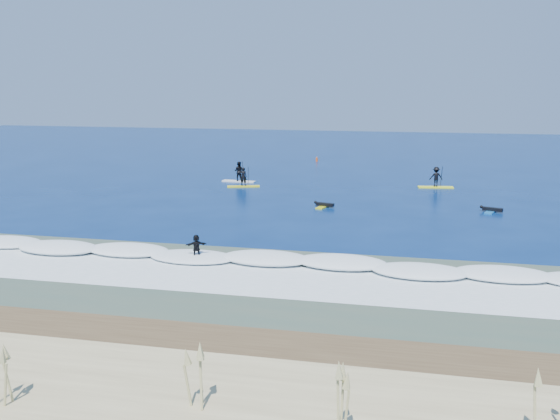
% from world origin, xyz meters
% --- Properties ---
extents(ground, '(160.00, 160.00, 0.00)m').
position_xyz_m(ground, '(0.00, 0.00, 0.00)').
color(ground, '#041D4C').
rests_on(ground, ground).
extents(wet_sand_strip, '(90.00, 5.00, 0.08)m').
position_xyz_m(wet_sand_strip, '(0.00, -21.50, 0.00)').
color(wet_sand_strip, '#4A3622').
rests_on(wet_sand_strip, ground).
extents(shallow_water, '(90.00, 13.00, 0.01)m').
position_xyz_m(shallow_water, '(0.00, -14.00, 0.01)').
color(shallow_water, '#3B5040').
rests_on(shallow_water, ground).
extents(breaking_wave, '(40.00, 6.00, 0.30)m').
position_xyz_m(breaking_wave, '(0.00, -10.00, 0.00)').
color(breaking_wave, white).
rests_on(breaking_wave, ground).
extents(whitewater, '(34.00, 5.00, 0.02)m').
position_xyz_m(whitewater, '(0.00, -13.00, 0.00)').
color(whitewater, silver).
rests_on(whitewater, ground).
extents(dune_grass, '(40.00, 4.00, 1.70)m').
position_xyz_m(dune_grass, '(0.00, -27.00, 1.85)').
color(dune_grass, tan).
rests_on(dune_grass, dune).
extents(sup_paddler_left, '(3.03, 1.62, 2.07)m').
position_xyz_m(sup_paddler_left, '(-6.74, 12.99, 0.65)').
color(sup_paddler_left, yellow).
rests_on(sup_paddler_left, ground).
extents(sup_paddler_center, '(3.28, 1.05, 2.26)m').
position_xyz_m(sup_paddler_center, '(-7.96, 15.72, 0.84)').
color(sup_paddler_center, white).
rests_on(sup_paddler_center, ground).
extents(sup_paddler_right, '(3.21, 1.21, 2.20)m').
position_xyz_m(sup_paddler_right, '(10.40, 16.34, 0.86)').
color(sup_paddler_right, '#F5FB1B').
rests_on(sup_paddler_right, ground).
extents(prone_paddler_near, '(1.61, 2.10, 0.43)m').
position_xyz_m(prone_paddler_near, '(1.82, 5.34, 0.14)').
color(prone_paddler_near, '#CBCE16').
rests_on(prone_paddler_near, ground).
extents(prone_paddler_far, '(1.64, 2.15, 0.44)m').
position_xyz_m(prone_paddler_far, '(14.16, 6.16, 0.15)').
color(prone_paddler_far, '#1663AA').
rests_on(prone_paddler_far, ground).
extents(wave_surfer, '(1.84, 1.28, 1.31)m').
position_xyz_m(wave_surfer, '(-2.68, -10.66, 0.76)').
color(wave_surfer, white).
rests_on(wave_surfer, breaking_wave).
extents(marker_buoy, '(0.26, 0.26, 0.61)m').
position_xyz_m(marker_buoy, '(-3.11, 32.56, 0.27)').
color(marker_buoy, '#D84913').
rests_on(marker_buoy, ground).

